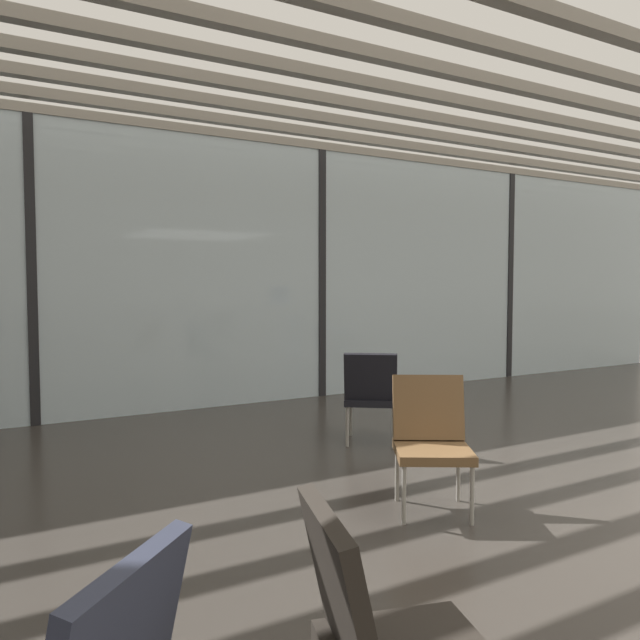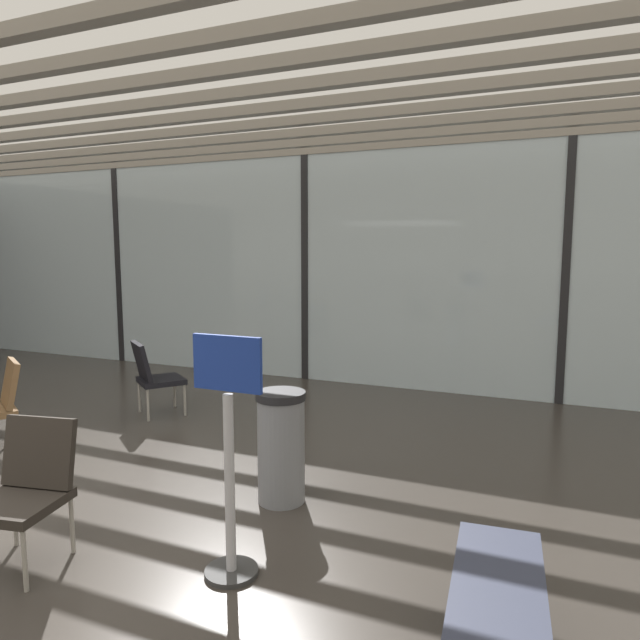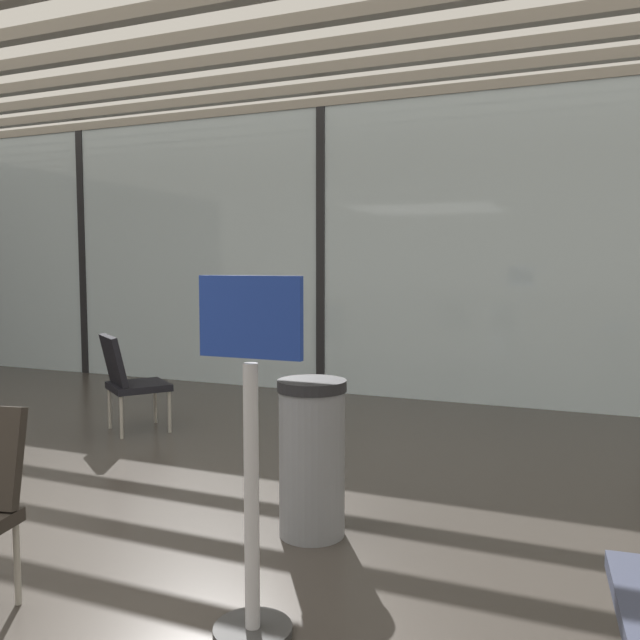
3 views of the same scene
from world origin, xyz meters
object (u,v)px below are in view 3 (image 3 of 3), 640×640
(parked_airplane, at_px, (457,231))
(info_sign, at_px, (251,469))
(trash_bin, at_px, (312,457))
(lounge_chair_4, at_px, (128,377))

(parked_airplane, height_order, info_sign, parked_airplane)
(parked_airplane, distance_m, trash_bin, 9.79)
(parked_airplane, bearing_deg, trash_bin, -83.28)
(lounge_chair_4, distance_m, info_sign, 3.55)
(info_sign, bearing_deg, lounge_chair_4, 136.51)
(lounge_chair_4, height_order, info_sign, info_sign)
(lounge_chair_4, distance_m, trash_bin, 2.79)
(lounge_chair_4, bearing_deg, parked_airplane, -62.29)
(lounge_chair_4, bearing_deg, info_sign, 173.05)
(parked_airplane, bearing_deg, lounge_chair_4, -98.84)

